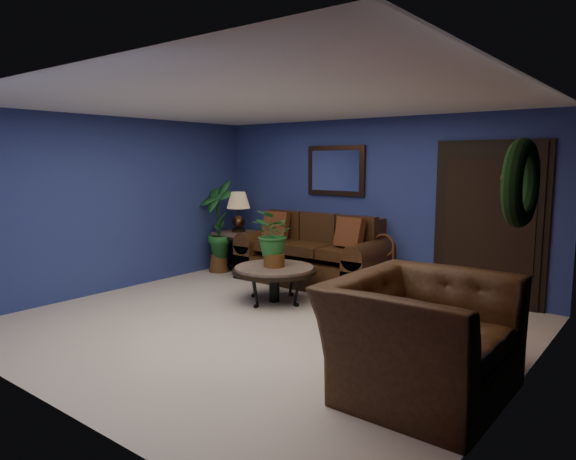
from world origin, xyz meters
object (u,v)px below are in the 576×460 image
Objects in this scene: coffee_table at (274,271)px; side_chair at (380,260)px; end_table at (239,241)px; table_lamp at (238,207)px; armchair at (421,337)px; sofa at (315,260)px.

coffee_table is 1.56m from side_chair.
side_chair is (2.68, 0.06, -0.03)m from end_table.
table_lamp is 2.75m from side_chair.
table_lamp is 0.78× the size of side_chair.
side_chair is (0.90, 1.27, 0.06)m from coffee_table.
end_table is 0.50× the size of armchair.
armchair reaches higher than side_chair.
armchair is (1.77, -2.66, -0.01)m from side_chair.
end_table is at bearing 135.00° from table_lamp.
armchair is at bearing -42.42° from sofa.
sofa is 2.11× the size of coffee_table.
sofa is 1.12m from side_chair.
armchair is (4.45, -2.59, -0.61)m from table_lamp.
table_lamp reaches higher than end_table.
end_table is (-1.57, -0.04, 0.16)m from sofa.
side_chair is at bearing 1.33° from table_lamp.
side_chair is 0.58× the size of armchair.
side_chair is (1.11, 0.02, 0.13)m from sofa.
side_chair is at bearing 1.33° from end_table.
table_lamp is (-1.57, -0.04, 0.74)m from sofa.
end_table is at bearing 145.84° from coffee_table.
side_chair is (2.68, 0.06, -0.61)m from table_lamp.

